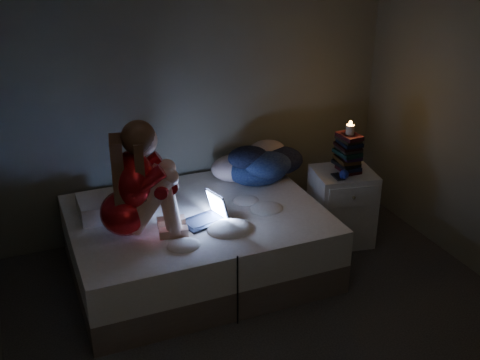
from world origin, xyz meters
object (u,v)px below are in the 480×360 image
phone (341,177)px  woman (122,181)px  bed (198,242)px  nightstand (341,206)px  candle (350,132)px  laptop (202,209)px

phone → woman: bearing=176.9°
bed → nightstand: nightstand is taller
woman → bed: bearing=23.8°
nightstand → phone: (-0.10, -0.10, 0.34)m
nightstand → candle: candle is taller
bed → woman: (-0.58, -0.14, 0.70)m
laptop → candle: candle is taller
laptop → bed: bearing=71.7°
woman → phone: 1.83m
laptop → phone: bearing=-12.9°
candle → woman: bearing=-175.8°
nightstand → candle: (0.03, 0.00, 0.69)m
candle → nightstand: bearing=-170.2°
bed → nightstand: 1.33m
laptop → nightstand: 1.38m
woman → nightstand: size_ratio=1.31×
nightstand → phone: 0.37m
candle → phone: (-0.12, -0.11, -0.35)m
woman → laptop: size_ratio=2.69×
candle → phone: bearing=-138.7°
woman → laptop: bearing=7.4°
bed → phone: size_ratio=13.84×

